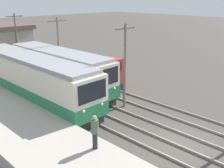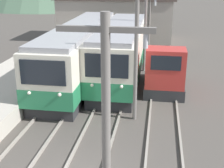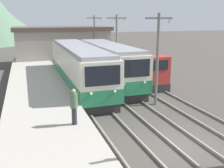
# 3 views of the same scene
# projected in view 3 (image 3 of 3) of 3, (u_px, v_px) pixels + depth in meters

# --- Properties ---
(ground_plane) EXTENTS (200.00, 200.00, 0.00)m
(ground_plane) POSITION_uv_depth(u_px,v_px,m) (182.00, 145.00, 12.92)
(ground_plane) COLOR #47423D
(platform_left) EXTENTS (4.50, 54.00, 0.90)m
(platform_left) POSITION_uv_depth(u_px,v_px,m) (53.00, 157.00, 10.88)
(platform_left) COLOR #ADA599
(platform_left) RESTS_ON ground
(track_left) EXTENTS (1.54, 60.00, 0.14)m
(track_left) POSITION_uv_depth(u_px,v_px,m) (133.00, 152.00, 12.10)
(track_left) COLOR gray
(track_left) RESTS_ON ground
(track_center) EXTENTS (1.54, 60.00, 0.14)m
(track_center) POSITION_uv_depth(u_px,v_px,m) (185.00, 143.00, 12.96)
(track_center) COLOR gray
(track_center) RESTS_ON ground
(commuter_train_left) EXTENTS (2.84, 14.91, 3.77)m
(commuter_train_left) POSITION_uv_depth(u_px,v_px,m) (79.00, 69.00, 22.95)
(commuter_train_left) COLOR #28282B
(commuter_train_left) RESTS_ON ground
(commuter_train_center) EXTENTS (2.84, 12.42, 3.79)m
(commuter_train_center) POSITION_uv_depth(u_px,v_px,m) (108.00, 66.00, 24.08)
(commuter_train_center) COLOR #28282B
(commuter_train_center) RESTS_ON ground
(shunting_locomotive) EXTENTS (2.40, 4.86, 3.00)m
(shunting_locomotive) POSITION_uv_depth(u_px,v_px,m) (147.00, 74.00, 23.38)
(shunting_locomotive) COLOR #28282B
(shunting_locomotive) RESTS_ON ground
(catenary_mast_mid) EXTENTS (2.00, 0.20, 6.41)m
(catenary_mast_mid) POSITION_uv_depth(u_px,v_px,m) (157.00, 56.00, 18.12)
(catenary_mast_mid) COLOR slate
(catenary_mast_mid) RESTS_ON ground
(catenary_mast_far) EXTENTS (2.00, 0.20, 6.41)m
(catenary_mast_far) POSITION_uv_depth(u_px,v_px,m) (117.00, 45.00, 25.89)
(catenary_mast_far) COLOR slate
(catenary_mast_far) RESTS_ON ground
(catenary_mast_distant) EXTENTS (2.00, 0.20, 6.41)m
(catenary_mast_distant) POSITION_uv_depth(u_px,v_px,m) (95.00, 38.00, 33.67)
(catenary_mast_distant) COLOR slate
(catenary_mast_distant) RESTS_ON ground
(person_on_platform) EXTENTS (0.38, 0.38, 1.83)m
(person_on_platform) POSITION_uv_depth(u_px,v_px,m) (74.00, 105.00, 12.90)
(person_on_platform) COLOR #282833
(person_on_platform) RESTS_ON platform_left
(station_building) EXTENTS (12.60, 6.30, 4.93)m
(station_building) POSITION_uv_depth(u_px,v_px,m) (62.00, 45.00, 35.58)
(station_building) COLOR gray
(station_building) RESTS_ON ground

